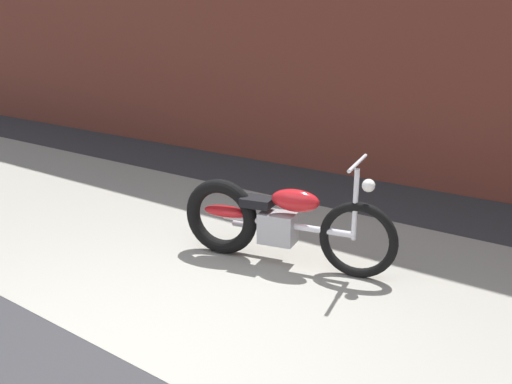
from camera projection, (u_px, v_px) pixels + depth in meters
ground_plane at (125, 361)px, 3.52m from camera, size 80.00×80.00×0.00m
sidewalk_slab at (277, 268)px, 4.86m from camera, size 36.00×3.50×0.01m
motorcycle_red at (270, 221)px, 4.89m from camera, size 1.98×0.71×1.03m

